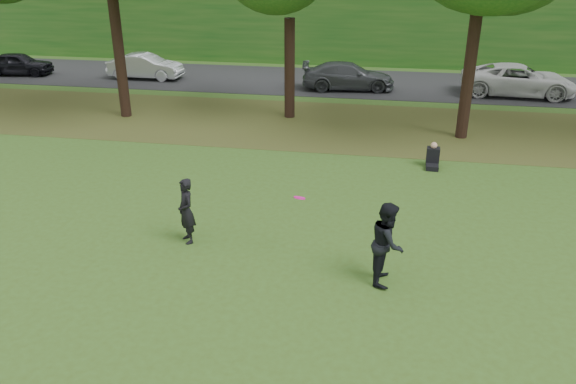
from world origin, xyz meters
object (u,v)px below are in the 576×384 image
Objects in this scene: frisbee at (299,198)px; seated_person at (433,158)px; player_right at (388,243)px; player_left at (186,211)px.

seated_person is (3.45, 6.58, -1.19)m from frisbee.
player_right is 2.24m from frisbee.
player_right is 7.49m from seated_person.
player_right is at bearing 40.81° from player_left.
seated_person is at bearing -7.34° from player_right.
player_right reaches higher than seated_person.
player_left is 2.91m from frisbee.
player_left is 8.96m from seated_person.
player_right is 2.25× the size of seated_person.
frisbee reaches higher than seated_person.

